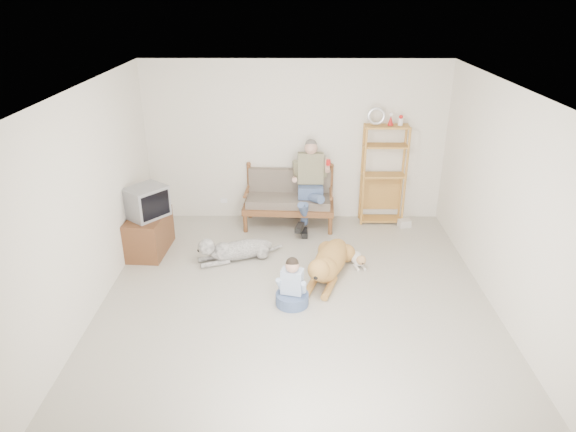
{
  "coord_description": "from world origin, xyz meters",
  "views": [
    {
      "loc": [
        -0.06,
        -5.56,
        3.71
      ],
      "look_at": [
        -0.11,
        1.0,
        0.78
      ],
      "focal_mm": 32.0,
      "sensor_mm": 36.0,
      "label": 1
    }
  ],
  "objects_px": {
    "etagere": "(383,174)",
    "loveseat": "(289,197)",
    "tv_stand": "(149,233)",
    "golden_retriever": "(328,263)"
  },
  "relations": [
    {
      "from": "etagere",
      "to": "tv_stand",
      "type": "distance_m",
      "value": 3.91
    },
    {
      "from": "etagere",
      "to": "tv_stand",
      "type": "height_order",
      "value": "etagere"
    },
    {
      "from": "loveseat",
      "to": "golden_retriever",
      "type": "xyz_separation_m",
      "value": [
        0.56,
        -1.74,
        -0.28
      ]
    },
    {
      "from": "loveseat",
      "to": "golden_retriever",
      "type": "relative_size",
      "value": 0.94
    },
    {
      "from": "tv_stand",
      "to": "golden_retriever",
      "type": "relative_size",
      "value": 0.57
    },
    {
      "from": "tv_stand",
      "to": "golden_retriever",
      "type": "xyz_separation_m",
      "value": [
        2.68,
        -0.72,
        -0.09
      ]
    },
    {
      "from": "etagere",
      "to": "tv_stand",
      "type": "relative_size",
      "value": 2.13
    },
    {
      "from": "etagere",
      "to": "golden_retriever",
      "type": "height_order",
      "value": "etagere"
    },
    {
      "from": "etagere",
      "to": "loveseat",
      "type": "bearing_deg",
      "value": -175.92
    },
    {
      "from": "loveseat",
      "to": "tv_stand",
      "type": "xyz_separation_m",
      "value": [
        -2.12,
        -1.02,
        -0.19
      ]
    }
  ]
}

